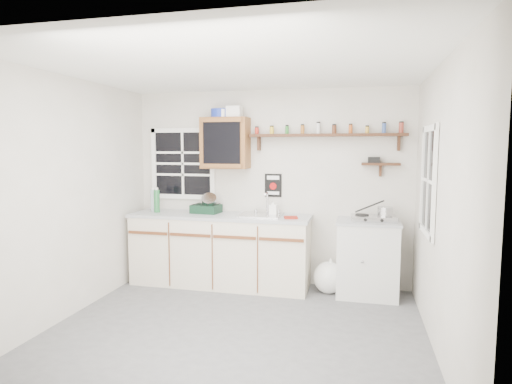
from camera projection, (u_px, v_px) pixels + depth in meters
room at (235, 203)px, 4.02m from camera, size 3.64×3.24×2.54m
main_cabinet at (220, 250)px, 5.49m from camera, size 2.31×0.63×0.92m
right_cabinet at (367, 258)px, 5.09m from camera, size 0.73×0.57×0.91m
sink at (261, 215)px, 5.33m from camera, size 0.52×0.44×0.29m
upper_cabinet at (225, 143)px, 5.48m from camera, size 0.60×0.32×0.65m
upper_cabinet_clutter at (225, 113)px, 5.44m from camera, size 0.40×0.24×0.14m
spice_shelf at (327, 135)px, 5.24m from camera, size 1.91×0.18×0.35m
secondary_shelf at (379, 164)px, 5.14m from camera, size 0.45×0.16×0.24m
warning_sign at (273, 185)px, 5.54m from camera, size 0.22×0.02×0.30m
window_back at (183, 164)px, 5.80m from camera, size 0.93×0.03×0.98m
window_right at (429, 181)px, 4.12m from camera, size 0.03×0.78×1.08m
water_bottles at (155, 200)px, 5.65m from camera, size 0.16×0.14×0.33m
dish_rack at (207, 206)px, 5.56m from camera, size 0.38×0.30×0.27m
soap_bottle at (273, 207)px, 5.33m from camera, size 0.10×0.10×0.21m
rag at (291, 217)px, 5.13m from camera, size 0.19×0.17×0.02m
hotplate at (373, 218)px, 5.01m from camera, size 0.52×0.30×0.07m
saucepan at (384, 211)px, 4.98m from camera, size 0.43×0.20×0.18m
trash_bag at (329, 277)px, 5.21m from camera, size 0.40×0.36×0.45m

